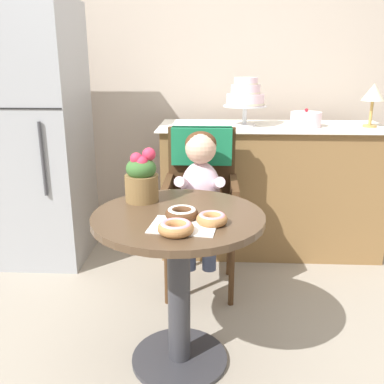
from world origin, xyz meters
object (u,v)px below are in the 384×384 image
(wicker_chair, at_px, (201,183))
(tiered_cake_stand, at_px, (245,96))
(donut_mid, at_px, (176,227))
(flower_vase, at_px, (142,177))
(donut_side, at_px, (212,218))
(refrigerator, at_px, (33,136))
(round_layer_cake, at_px, (306,119))
(table_lamp, at_px, (373,94))
(cafe_table, at_px, (179,260))
(donut_front, at_px, (182,213))
(seated_child, at_px, (200,184))

(wicker_chair, height_order, tiered_cake_stand, tiered_cake_stand)
(donut_mid, distance_m, flower_vase, 0.43)
(donut_side, xyz_separation_m, refrigerator, (-1.19, 1.21, 0.11))
(tiered_cake_stand, bearing_deg, round_layer_cake, -3.22)
(tiered_cake_stand, distance_m, table_lamp, 0.84)
(table_lamp, bearing_deg, cafe_table, -133.15)
(wicker_chair, distance_m, refrigerator, 1.19)
(donut_side, bearing_deg, wicker_chair, 94.34)
(donut_front, bearing_deg, refrigerator, 132.86)
(donut_front, relative_size, donut_mid, 1.00)
(round_layer_cake, bearing_deg, refrigerator, -174.43)
(cafe_table, xyz_separation_m, round_layer_cake, (0.77, 1.28, 0.44))
(table_lamp, distance_m, refrigerator, 2.26)
(donut_side, relative_size, round_layer_cake, 0.59)
(donut_mid, relative_size, table_lamp, 0.47)
(donut_front, bearing_deg, table_lamp, 48.44)
(seated_child, xyz_separation_m, round_layer_cake, (0.69, 0.67, 0.27))
(seated_child, xyz_separation_m, table_lamp, (1.12, 0.66, 0.44))
(cafe_table, bearing_deg, wicker_chair, 84.47)
(cafe_table, height_order, round_layer_cake, round_layer_cake)
(wicker_chair, bearing_deg, cafe_table, -98.08)
(flower_vase, relative_size, tiered_cake_stand, 0.76)
(round_layer_cake, bearing_deg, table_lamp, -0.68)
(table_lamp, bearing_deg, donut_side, -127.38)
(donut_mid, height_order, tiered_cake_stand, tiered_cake_stand)
(seated_child, distance_m, flower_vase, 0.53)
(flower_vase, height_order, table_lamp, table_lamp)
(donut_front, distance_m, donut_side, 0.13)
(wicker_chair, distance_m, flower_vase, 0.67)
(round_layer_cake, bearing_deg, flower_vase, -130.40)
(wicker_chair, relative_size, donut_side, 7.80)
(donut_side, bearing_deg, donut_mid, -141.89)
(donut_mid, bearing_deg, refrigerator, 128.96)
(refrigerator, bearing_deg, flower_vase, -46.77)
(table_lamp, relative_size, refrigerator, 0.17)
(cafe_table, relative_size, round_layer_cake, 3.49)
(round_layer_cake, bearing_deg, wicker_chair, -143.41)
(seated_child, xyz_separation_m, donut_front, (-0.06, -0.66, 0.07))
(donut_mid, xyz_separation_m, table_lamp, (1.18, 1.48, 0.37))
(seated_child, distance_m, round_layer_cake, 1.00)
(donut_front, distance_m, round_layer_cake, 1.54)
(donut_mid, distance_m, tiered_cake_stand, 1.59)
(seated_child, height_order, tiered_cake_stand, tiered_cake_stand)
(seated_child, bearing_deg, flower_vase, -119.76)
(tiered_cake_stand, xyz_separation_m, table_lamp, (0.84, -0.03, 0.02))
(table_lamp, bearing_deg, wicker_chair, -155.55)
(cafe_table, bearing_deg, flower_vase, 135.96)
(donut_mid, xyz_separation_m, flower_vase, (-0.18, 0.38, 0.09))
(donut_front, bearing_deg, flower_vase, 131.29)
(wicker_chair, xyz_separation_m, donut_mid, (-0.07, -0.97, 0.10))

